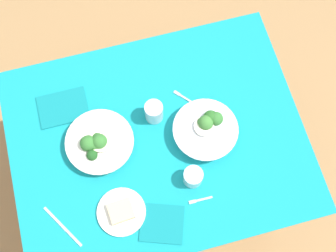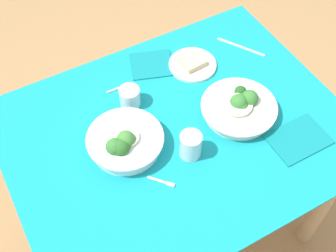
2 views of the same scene
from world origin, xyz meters
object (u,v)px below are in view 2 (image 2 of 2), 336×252
at_px(table_knife_left, 241,47).
at_px(broccoli_bowl_near, 240,107).
at_px(water_glass_side, 191,145).
at_px(fork_by_far_bowl, 120,88).
at_px(bread_side_plate, 193,64).
at_px(napkin_folded_lower, 298,139).
at_px(water_glass_center, 130,97).
at_px(broccoli_bowl_far, 125,142).
at_px(fork_by_near_bowl, 162,182).
at_px(napkin_folded_upper, 152,65).

bearing_deg(table_knife_left, broccoli_bowl_near, 112.29).
xyz_separation_m(water_glass_side, fork_by_far_bowl, (-0.08, 0.39, -0.05)).
height_order(bread_side_plate, napkin_folded_lower, bread_side_plate).
relative_size(fork_by_far_bowl, table_knife_left, 0.45).
bearing_deg(water_glass_center, broccoli_bowl_far, -120.77).
relative_size(fork_by_far_bowl, napkin_folded_lower, 0.47).
distance_m(broccoli_bowl_near, fork_by_near_bowl, 0.41).
xyz_separation_m(water_glass_center, fork_by_far_bowl, (-0.00, 0.09, -0.04)).
relative_size(water_glass_center, napkin_folded_lower, 0.38).
distance_m(water_glass_center, napkin_folded_lower, 0.63).
height_order(broccoli_bowl_near, water_glass_center, broccoli_bowl_near).
xyz_separation_m(water_glass_center, table_knife_left, (0.54, 0.05, -0.04)).
relative_size(broccoli_bowl_far, fork_by_near_bowl, 3.33).
bearing_deg(napkin_folded_upper, broccoli_bowl_far, -130.43).
xyz_separation_m(water_glass_side, table_knife_left, (0.46, 0.35, -0.05)).
bearing_deg(water_glass_side, napkin_folded_upper, 79.33).
height_order(bread_side_plate, table_knife_left, bread_side_plate).
relative_size(table_knife_left, napkin_folded_lower, 1.03).
bearing_deg(bread_side_plate, broccoli_bowl_far, -150.50).
xyz_separation_m(bread_side_plate, napkin_folded_upper, (-0.14, 0.08, -0.01)).
bearing_deg(napkin_folded_lower, water_glass_side, 159.49).
relative_size(bread_side_plate, water_glass_center, 2.47).
xyz_separation_m(fork_by_far_bowl, fork_by_near_bowl, (-0.06, -0.45, 0.00)).
height_order(broccoli_bowl_far, fork_by_near_bowl, broccoli_bowl_far).
bearing_deg(water_glass_center, broccoli_bowl_near, -35.57).
height_order(bread_side_plate, fork_by_far_bowl, bread_side_plate).
xyz_separation_m(broccoli_bowl_far, napkin_folded_lower, (0.55, -0.26, -0.04)).
distance_m(broccoli_bowl_far, table_knife_left, 0.68).
bearing_deg(broccoli_bowl_far, napkin_folded_lower, -25.36).
bearing_deg(napkin_folded_upper, broccoli_bowl_near, -66.14).
bearing_deg(napkin_folded_lower, broccoli_bowl_far, 154.64).
xyz_separation_m(broccoli_bowl_near, napkin_folded_upper, (-0.17, 0.37, -0.03)).
xyz_separation_m(broccoli_bowl_near, water_glass_side, (-0.25, -0.07, 0.02)).
distance_m(fork_by_far_bowl, napkin_folded_lower, 0.69).
bearing_deg(water_glass_center, fork_by_far_bowl, 91.51).
relative_size(broccoli_bowl_far, napkin_folded_upper, 1.59).
xyz_separation_m(broccoli_bowl_far, fork_by_far_bowl, (0.10, 0.27, -0.04)).
xyz_separation_m(napkin_folded_upper, napkin_folded_lower, (0.28, -0.58, 0.00)).
distance_m(broccoli_bowl_near, bread_side_plate, 0.29).
bearing_deg(broccoli_bowl_near, bread_side_plate, 94.75).
height_order(broccoli_bowl_near, table_knife_left, broccoli_bowl_near).
bearing_deg(napkin_folded_upper, fork_by_near_bowl, -114.09).
xyz_separation_m(broccoli_bowl_near, water_glass_center, (-0.33, 0.24, 0.01)).
bearing_deg(table_knife_left, bread_side_plate, 57.06).
bearing_deg(broccoli_bowl_far, bread_side_plate, 29.50).
xyz_separation_m(broccoli_bowl_far, broccoli_bowl_near, (0.43, -0.06, -0.01)).
bearing_deg(table_knife_left, broccoli_bowl_far, 77.80).
xyz_separation_m(broccoli_bowl_near, napkin_folded_lower, (0.12, -0.20, -0.03)).
bearing_deg(broccoli_bowl_far, water_glass_side, -33.81).
distance_m(water_glass_center, fork_by_far_bowl, 0.10).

